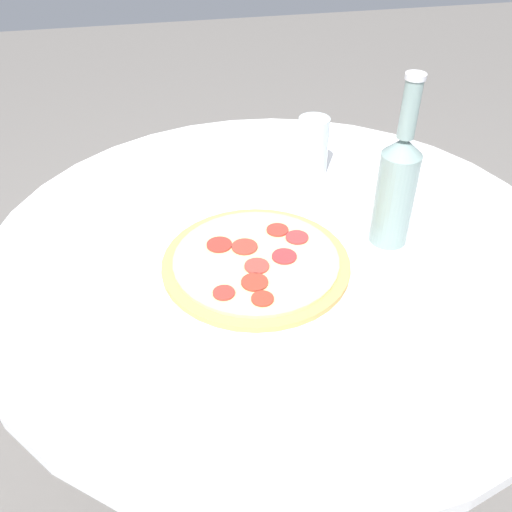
# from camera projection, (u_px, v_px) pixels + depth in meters

# --- Properties ---
(ground_plane) EXTENTS (8.00, 8.00, 0.00)m
(ground_plane) POSITION_uv_depth(u_px,v_px,m) (272.00, 475.00, 1.44)
(ground_plane) COLOR slate
(table) EXTENTS (1.01, 1.01, 0.73)m
(table) POSITION_uv_depth(u_px,v_px,m) (277.00, 318.00, 1.10)
(table) COLOR white
(table) RESTS_ON ground_plane
(pizza) EXTENTS (0.31, 0.31, 0.02)m
(pizza) POSITION_uv_depth(u_px,v_px,m) (256.00, 262.00, 0.93)
(pizza) COLOR tan
(pizza) RESTS_ON table
(beer_bottle) EXTENTS (0.06, 0.06, 0.29)m
(beer_bottle) POSITION_uv_depth(u_px,v_px,m) (397.00, 185.00, 0.93)
(beer_bottle) COLOR gray
(beer_bottle) RESTS_ON table
(drinking_glass) EXTENTS (0.06, 0.06, 0.12)m
(drinking_glass) POSITION_uv_depth(u_px,v_px,m) (313.00, 146.00, 1.14)
(drinking_glass) COLOR silver
(drinking_glass) RESTS_ON table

